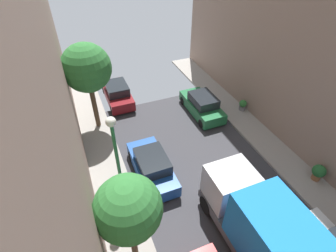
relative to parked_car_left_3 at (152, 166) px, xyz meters
The scene contains 9 objects.
parked_car_left_3 is the anchor object (origin of this frame).
parked_car_left_4 8.25m from the parked_car_left_3, 90.00° to the left, with size 1.78×4.20×1.57m.
parked_car_right_3 6.91m from the parked_car_left_3, 38.56° to the left, with size 1.78×4.20×1.57m.
delivery_truck 6.66m from the parked_car_left_3, 65.73° to the right, with size 2.26×6.60×3.38m.
street_tree_0 5.52m from the parked_car_left_3, 117.99° to the right, with size 2.45×2.45×4.78m.
street_tree_2 7.01m from the parked_car_left_3, 110.06° to the left, with size 3.00×3.00×5.85m.
potted_plant_0 9.09m from the parked_car_left_3, 24.51° to the right, with size 0.71×0.71×0.99m.
potted_plant_3 9.00m from the parked_car_left_3, 22.07° to the left, with size 0.54×0.54×0.80m.
lamp_post 3.55m from the parked_car_left_3, 154.14° to the right, with size 0.44×0.44×5.15m.
Camera 1 is at (-5.55, -0.60, 11.53)m, focal length 27.81 mm.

